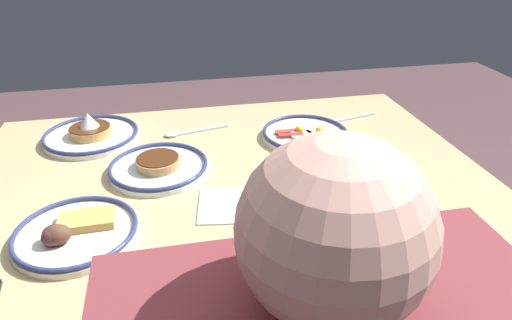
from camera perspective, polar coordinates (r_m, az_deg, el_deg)
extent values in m
cube|color=tan|center=(1.13, -3.40, -2.51)|extent=(1.29, 0.93, 0.03)
cylinder|color=tan|center=(1.76, 12.80, -4.99)|extent=(0.06, 0.06, 0.70)
cylinder|color=tan|center=(1.68, -23.78, -8.83)|extent=(0.06, 0.06, 0.70)
cylinder|color=white|center=(1.16, -12.26, -1.13)|extent=(0.25, 0.25, 0.01)
torus|color=navy|center=(1.15, -12.32, -0.61)|extent=(0.25, 0.25, 0.01)
cylinder|color=tan|center=(1.15, -12.32, -0.57)|extent=(0.11, 0.11, 0.01)
cylinder|color=tan|center=(1.15, -12.38, -0.05)|extent=(0.11, 0.11, 0.01)
cylinder|color=#4C2814|center=(1.14, -12.42, 0.28)|extent=(0.10, 0.10, 0.00)
cylinder|color=white|center=(1.31, 6.26, 3.10)|extent=(0.25, 0.25, 0.01)
torus|color=navy|center=(1.31, 6.29, 3.57)|extent=(0.25, 0.25, 0.01)
cylinder|color=white|center=(1.32, 7.92, 3.70)|extent=(0.08, 0.08, 0.01)
sphere|color=yellow|center=(1.31, 8.17, 3.65)|extent=(0.03, 0.03, 0.03)
cylinder|color=white|center=(1.29, 5.87, 3.18)|extent=(0.07, 0.07, 0.01)
sphere|color=yellow|center=(1.31, 5.58, 3.85)|extent=(0.03, 0.03, 0.03)
cube|color=#A83F28|center=(1.31, 4.13, 3.63)|extent=(0.08, 0.02, 0.01)
cube|color=#A82F2E|center=(1.29, 4.43, 3.17)|extent=(0.07, 0.03, 0.01)
cylinder|color=white|center=(1.38, -20.19, 2.74)|extent=(0.27, 0.27, 0.01)
torus|color=navy|center=(1.38, -20.28, 3.19)|extent=(0.27, 0.27, 0.01)
cylinder|color=gold|center=(1.38, -20.28, 3.23)|extent=(0.12, 0.12, 0.01)
cylinder|color=#D79750|center=(1.37, -20.36, 3.68)|extent=(0.12, 0.12, 0.01)
cylinder|color=#4C2814|center=(1.37, -20.42, 3.97)|extent=(0.11, 0.11, 0.00)
cone|color=white|center=(1.36, -20.57, 4.80)|extent=(0.05, 0.05, 0.04)
cylinder|color=silver|center=(0.98, -21.85, -8.85)|extent=(0.24, 0.24, 0.01)
torus|color=navy|center=(0.97, -21.98, -8.28)|extent=(0.24, 0.24, 0.01)
cube|color=tan|center=(0.98, -20.78, -7.19)|extent=(0.11, 0.07, 0.02)
ellipsoid|color=brown|center=(0.95, -24.30, -8.83)|extent=(0.05, 0.04, 0.04)
ellipsoid|color=brown|center=(0.94, -23.99, -8.85)|extent=(0.05, 0.04, 0.04)
ellipsoid|color=brown|center=(0.95, -24.45, -9.01)|extent=(0.04, 0.03, 0.03)
ellipsoid|color=brown|center=(0.95, -24.23, -8.53)|extent=(0.05, 0.04, 0.04)
ellipsoid|color=brown|center=(0.95, -23.94, -8.66)|extent=(0.05, 0.04, 0.04)
cylinder|color=white|center=(0.82, 4.43, -10.26)|extent=(0.08, 0.08, 0.10)
torus|color=white|center=(0.80, 5.85, -11.94)|extent=(0.03, 0.07, 0.07)
cylinder|color=brown|center=(0.80, 4.52, -8.42)|extent=(0.07, 0.07, 0.01)
cylinder|color=silver|center=(0.94, 11.22, -4.53)|extent=(0.08, 0.08, 0.13)
cylinder|color=black|center=(0.95, 11.11, -5.51)|extent=(0.07, 0.07, 0.09)
cube|color=white|center=(1.00, -3.03, -5.75)|extent=(0.17, 0.16, 0.00)
cube|color=silver|center=(1.47, 11.89, 5.25)|extent=(0.18, 0.06, 0.01)
cube|color=silver|center=(1.43, 9.01, 4.92)|extent=(0.03, 0.01, 0.00)
cube|color=silver|center=(1.42, 9.14, 4.83)|extent=(0.03, 0.01, 0.00)
cube|color=silver|center=(1.42, 9.27, 4.74)|extent=(0.03, 0.01, 0.00)
cube|color=silver|center=(1.42, 9.40, 4.65)|extent=(0.03, 0.01, 0.00)
cube|color=silver|center=(1.03, 18.83, -6.43)|extent=(0.18, 0.11, 0.01)
cube|color=silver|center=(1.04, 23.67, -7.02)|extent=(0.09, 0.06, 0.00)
cube|color=silver|center=(1.36, -7.31, 3.74)|extent=(0.19, 0.06, 0.01)
ellipsoid|color=silver|center=(1.34, -10.75, 3.19)|extent=(0.04, 0.03, 0.01)
sphere|color=#D9A08D|center=(0.40, 9.97, -8.94)|extent=(0.18, 0.18, 0.18)
cylinder|color=tan|center=(0.72, 3.17, -18.45)|extent=(0.08, 0.08, 0.26)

